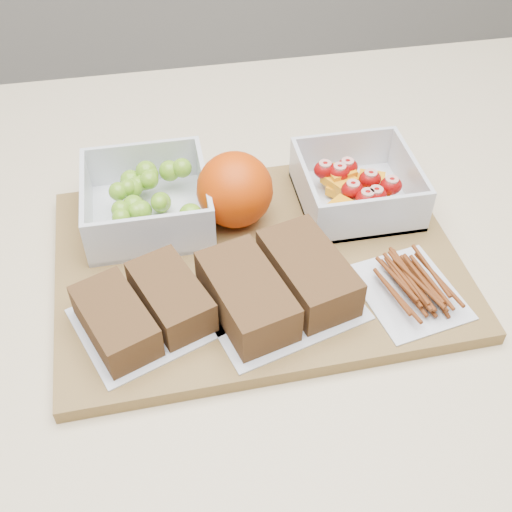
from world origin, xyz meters
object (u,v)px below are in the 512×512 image
(cutting_board, at_px, (257,262))
(sandwich_bag_left, at_px, (144,309))
(fruit_container, at_px, (356,188))
(orange, at_px, (235,190))
(pretzel_bag, at_px, (410,285))
(grape_container, at_px, (149,201))
(sandwich_bag_center, at_px, (278,285))

(cutting_board, xyz_separation_m, sandwich_bag_left, (-0.12, -0.07, 0.03))
(fruit_container, relative_size, orange, 1.53)
(fruit_container, distance_m, pretzel_bag, 0.15)
(fruit_container, xyz_separation_m, orange, (-0.14, -0.00, 0.02))
(cutting_board, relative_size, pretzel_bag, 3.38)
(grape_container, bearing_deg, fruit_container, -4.13)
(orange, xyz_separation_m, pretzel_bag, (0.15, -0.14, -0.03))
(fruit_container, bearing_deg, sandwich_bag_center, -132.36)
(sandwich_bag_center, bearing_deg, grape_container, 127.67)
(grape_container, xyz_separation_m, sandwich_bag_center, (0.11, -0.15, -0.00))
(sandwich_bag_left, distance_m, sandwich_bag_center, 0.13)
(cutting_board, bearing_deg, sandwich_bag_left, -152.22)
(grape_container, relative_size, sandwich_bag_left, 0.87)
(cutting_board, bearing_deg, sandwich_bag_center, -83.62)
(sandwich_bag_center, bearing_deg, orange, 99.41)
(cutting_board, relative_size, fruit_container, 3.28)
(cutting_board, distance_m, sandwich_bag_center, 0.07)
(cutting_board, xyz_separation_m, fruit_container, (0.13, 0.07, 0.03))
(grape_container, xyz_separation_m, fruit_container, (0.23, -0.02, -0.00))
(fruit_container, height_order, sandwich_bag_center, fruit_container)
(cutting_board, distance_m, sandwich_bag_left, 0.14)
(pretzel_bag, bearing_deg, sandwich_bag_center, 173.30)
(orange, height_order, sandwich_bag_left, orange)
(fruit_container, relative_size, sandwich_bag_center, 0.73)
(sandwich_bag_center, bearing_deg, sandwich_bag_left, -178.09)
(sandwich_bag_left, relative_size, sandwich_bag_center, 0.88)
(sandwich_bag_left, xyz_separation_m, pretzel_bag, (0.26, -0.01, -0.01))
(fruit_container, bearing_deg, pretzel_bag, -85.29)
(grape_container, relative_size, fruit_container, 1.05)
(grape_container, xyz_separation_m, orange, (0.09, -0.02, 0.02))
(sandwich_bag_left, bearing_deg, pretzel_bag, -2.43)
(cutting_board, height_order, pretzel_bag, pretzel_bag)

